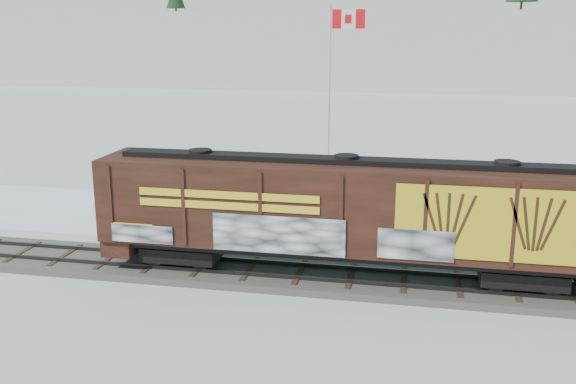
% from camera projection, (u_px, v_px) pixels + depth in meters
% --- Properties ---
extents(ground, '(500.00, 500.00, 0.00)m').
position_uv_depth(ground, '(250.00, 275.00, 25.43)').
color(ground, white).
rests_on(ground, ground).
extents(rail_track, '(50.00, 3.40, 0.43)m').
position_uv_depth(rail_track, '(250.00, 272.00, 25.40)').
color(rail_track, '#59544C').
rests_on(rail_track, ground).
extents(parking_strip, '(40.00, 8.00, 0.03)m').
position_uv_depth(parking_strip, '(287.00, 221.00, 32.55)').
color(parking_strip, white).
rests_on(parking_strip, ground).
extents(hillside, '(360.00, 110.00, 93.00)m').
position_uv_depth(hillside, '(395.00, 7.00, 154.65)').
color(hillside, white).
rests_on(hillside, ground).
extents(hopper_railcar, '(18.78, 3.06, 4.47)m').
position_uv_depth(hopper_railcar, '(346.00, 210.00, 23.99)').
color(hopper_railcar, black).
rests_on(hopper_railcar, rail_track).
extents(flagpole, '(2.30, 0.90, 10.68)m').
position_uv_depth(flagpole, '(331.00, 132.00, 35.60)').
color(flagpole, silver).
rests_on(flagpole, ground).
extents(car_silver, '(5.21, 2.53, 1.71)m').
position_uv_depth(car_silver, '(184.00, 203.00, 32.50)').
color(car_silver, '#ACAEB3').
rests_on(car_silver, parking_strip).
extents(car_white, '(4.17, 1.51, 1.37)m').
position_uv_depth(car_white, '(233.00, 205.00, 32.82)').
color(car_white, silver).
rests_on(car_white, parking_strip).
extents(car_dark, '(4.84, 1.98, 1.40)m').
position_uv_depth(car_dark, '(458.00, 213.00, 31.42)').
color(car_dark, '#212329').
rests_on(car_dark, parking_strip).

